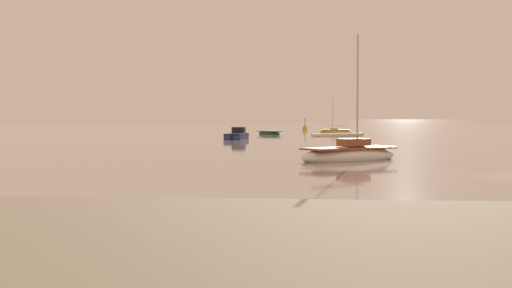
{
  "coord_description": "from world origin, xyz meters",
  "views": [
    {
      "loc": [
        -9.61,
        -31.26,
        2.75
      ],
      "look_at": [
        -14.81,
        27.82,
        0.26
      ],
      "focal_mm": 48.8,
      "sensor_mm": 36.0,
      "label": 1
    }
  ],
  "objects_px": {
    "sailboat_moored_1": "(336,131)",
    "rowboat_moored_2": "(269,133)",
    "sailboat_moored_0": "(349,155)",
    "motorboat_moored_2": "(238,136)",
    "channel_buoy": "(305,128)"
  },
  "relations": [
    {
      "from": "sailboat_moored_0",
      "to": "sailboat_moored_1",
      "type": "height_order",
      "value": "sailboat_moored_0"
    },
    {
      "from": "rowboat_moored_2",
      "to": "channel_buoy",
      "type": "bearing_deg",
      "value": 127.8
    },
    {
      "from": "sailboat_moored_0",
      "to": "channel_buoy",
      "type": "height_order",
      "value": "sailboat_moored_0"
    },
    {
      "from": "rowboat_moored_2",
      "to": "motorboat_moored_2",
      "type": "height_order",
      "value": "motorboat_moored_2"
    },
    {
      "from": "sailboat_moored_0",
      "to": "rowboat_moored_2",
      "type": "bearing_deg",
      "value": 59.97
    },
    {
      "from": "sailboat_moored_0",
      "to": "rowboat_moored_2",
      "type": "relative_size",
      "value": 1.91
    },
    {
      "from": "sailboat_moored_1",
      "to": "sailboat_moored_0",
      "type": "bearing_deg",
      "value": 100.15
    },
    {
      "from": "sailboat_moored_1",
      "to": "channel_buoy",
      "type": "relative_size",
      "value": 2.41
    },
    {
      "from": "motorboat_moored_2",
      "to": "sailboat_moored_1",
      "type": "bearing_deg",
      "value": -17.21
    },
    {
      "from": "sailboat_moored_1",
      "to": "channel_buoy",
      "type": "height_order",
      "value": "sailboat_moored_1"
    },
    {
      "from": "sailboat_moored_0",
      "to": "channel_buoy",
      "type": "bearing_deg",
      "value": 53.91
    },
    {
      "from": "channel_buoy",
      "to": "rowboat_moored_2",
      "type": "bearing_deg",
      "value": -99.12
    },
    {
      "from": "sailboat_moored_1",
      "to": "rowboat_moored_2",
      "type": "bearing_deg",
      "value": 50.87
    },
    {
      "from": "sailboat_moored_1",
      "to": "rowboat_moored_2",
      "type": "relative_size",
      "value": 1.32
    },
    {
      "from": "sailboat_moored_1",
      "to": "channel_buoy",
      "type": "bearing_deg",
      "value": -65.18
    }
  ]
}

